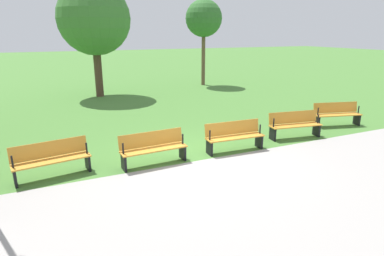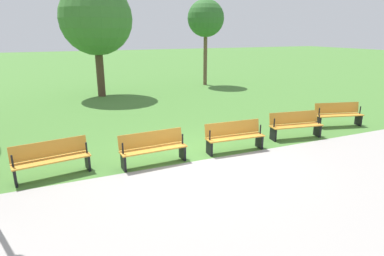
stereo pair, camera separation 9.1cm
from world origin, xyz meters
name	(u,v)px [view 1 (the left image)]	position (x,y,z in m)	size (l,w,h in m)	color
ground_plane	(197,158)	(0.00, 0.00, 0.00)	(120.00, 120.00, 0.00)	#477A33
path_paving	(260,207)	(0.00, 3.07, 0.00)	(27.45, 5.69, 0.01)	#A39E99
bench_0	(337,114)	(-6.39, -0.87, 0.48)	(1.89, 0.91, 0.89)	orange
bench_1	(294,124)	(-3.86, -0.36, 0.48)	(1.88, 0.74, 0.89)	orange
bench_2	(234,136)	(-1.29, -0.10, 0.48)	(1.86, 0.56, 0.89)	orange
bench_3	(153,147)	(1.29, -0.10, 0.48)	(1.86, 0.56, 0.89)	orange
bench_4	(51,159)	(3.86, -0.36, 0.48)	(1.88, 0.74, 0.89)	orange
tree_0	(204,19)	(-6.20, -12.21, 4.35)	(2.41, 2.41, 5.59)	brown
tree_2	(94,19)	(1.01, -10.83, 4.17)	(3.86, 3.86, 6.13)	#4C3828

